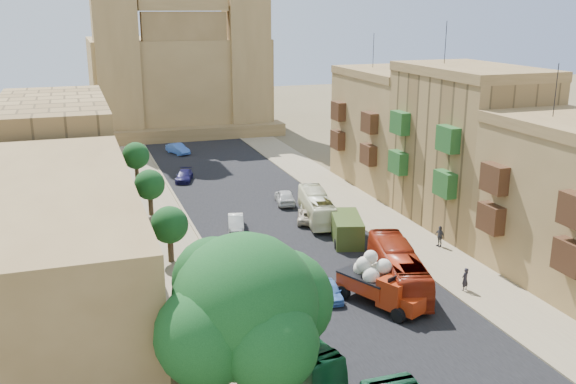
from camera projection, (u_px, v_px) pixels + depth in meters
road_surface at (274, 223)px, 57.03m from camera, size 14.00×140.00×0.01m
sidewalk_east at (370, 213)px, 59.96m from camera, size 5.00×140.00×0.01m
sidewalk_west at (166, 235)px, 54.10m from camera, size 5.00×140.00×0.01m
kerb_east at (346, 215)px, 59.17m from camera, size 0.25×140.00×0.12m
kerb_west at (196, 231)px, 54.85m from camera, size 0.25×140.00×0.12m
townhouse_c at (466, 147)px, 55.49m from camera, size 9.00×14.00×17.40m
townhouse_d at (390, 128)px, 68.44m from camera, size 9.00×14.00×15.90m
west_wall at (143, 275)px, 43.82m from camera, size 1.00×40.00×1.80m
west_building_low at (53, 249)px, 39.40m from camera, size 10.00×28.00×8.40m
west_building_mid at (56, 151)px, 62.85m from camera, size 10.00×22.00×10.00m
church at (179, 69)px, 98.67m from camera, size 28.00×22.50×36.30m
ficus_tree at (247, 311)px, 29.01m from camera, size 8.86×8.16×8.86m
street_tree_a at (201, 281)px, 36.61m from camera, size 3.35×3.35×5.16m
street_tree_b at (169, 225)px, 47.69m from camera, size 2.82×2.82×4.33m
street_tree_c at (150, 185)px, 58.62m from camera, size 2.80×2.80×4.31m
street_tree_d at (136, 156)px, 69.50m from camera, size 2.94×2.94×4.52m
red_truck at (381, 283)px, 40.88m from camera, size 4.41×6.34×3.52m
olive_pickup at (347, 229)px, 52.46m from camera, size 3.56×5.52×2.11m
bus_green_north at (285, 345)px, 34.10m from camera, size 4.02×8.77×2.38m
bus_red_east at (398, 268)px, 43.69m from camera, size 4.83×10.25×2.78m
bus_cream_east at (317, 207)px, 57.70m from camera, size 3.81×9.19×2.49m
car_blue_a at (330, 291)px, 42.10m from camera, size 1.84×3.44×1.11m
car_white_a at (236, 222)px, 55.46m from camera, size 2.05×3.87×1.21m
car_cream at (308, 215)px, 57.44m from camera, size 3.28×4.55×1.15m
car_dkblue at (184, 176)px, 70.90m from camera, size 2.77×4.33×1.17m
car_white_b at (285, 197)px, 62.56m from camera, size 2.44×4.44×1.43m
car_blue_b at (178, 149)px, 84.16m from camera, size 2.79×4.35×1.35m
pedestrian_a at (465, 279)px, 43.28m from camera, size 0.69×0.58×1.63m
pedestrian_c at (440, 236)px, 51.31m from camera, size 0.62×1.08×1.72m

